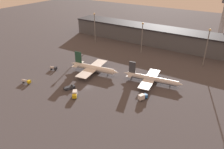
{
  "coord_description": "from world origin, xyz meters",
  "views": [
    {
      "loc": [
        78.1,
        -93.59,
        71.07
      ],
      "look_at": [
        9.62,
        14.0,
        6.0
      ],
      "focal_mm": 35.0,
      "sensor_mm": 36.0,
      "label": 1
    }
  ],
  "objects_px": {
    "airplane_1": "(151,79)",
    "service_vehicle_1": "(69,87)",
    "service_vehicle_0": "(26,81)",
    "airplane_0": "(94,68)",
    "service_vehicle_3": "(143,97)",
    "service_vehicle_2": "(53,68)",
    "service_vehicle_4": "(75,94)",
    "control_tower": "(224,17)"
  },
  "relations": [
    {
      "from": "airplane_1",
      "to": "service_vehicle_1",
      "type": "height_order",
      "value": "airplane_1"
    },
    {
      "from": "service_vehicle_0",
      "to": "airplane_1",
      "type": "bearing_deg",
      "value": 20.31
    },
    {
      "from": "service_vehicle_1",
      "to": "airplane_0",
      "type": "bearing_deg",
      "value": 31.32
    },
    {
      "from": "airplane_1",
      "to": "service_vehicle_0",
      "type": "relative_size",
      "value": 6.17
    },
    {
      "from": "service_vehicle_0",
      "to": "service_vehicle_1",
      "type": "bearing_deg",
      "value": 5.53
    },
    {
      "from": "airplane_1",
      "to": "service_vehicle_3",
      "type": "bearing_deg",
      "value": -87.57
    },
    {
      "from": "airplane_0",
      "to": "service_vehicle_0",
      "type": "distance_m",
      "value": 46.45
    },
    {
      "from": "service_vehicle_1",
      "to": "service_vehicle_3",
      "type": "height_order",
      "value": "service_vehicle_3"
    },
    {
      "from": "airplane_1",
      "to": "service_vehicle_2",
      "type": "distance_m",
      "value": 72.5
    },
    {
      "from": "airplane_1",
      "to": "service_vehicle_0",
      "type": "bearing_deg",
      "value": -154.78
    },
    {
      "from": "service_vehicle_3",
      "to": "service_vehicle_2",
      "type": "bearing_deg",
      "value": 112.62
    },
    {
      "from": "service_vehicle_4",
      "to": "service_vehicle_0",
      "type": "bearing_deg",
      "value": -118.29
    },
    {
      "from": "service_vehicle_2",
      "to": "control_tower",
      "type": "bearing_deg",
      "value": 37.32
    },
    {
      "from": "service_vehicle_0",
      "to": "service_vehicle_3",
      "type": "bearing_deg",
      "value": 5.0
    },
    {
      "from": "service_vehicle_3",
      "to": "control_tower",
      "type": "xyz_separation_m",
      "value": [
        20.36,
        128.19,
        24.66
      ]
    },
    {
      "from": "airplane_1",
      "to": "service_vehicle_3",
      "type": "xyz_separation_m",
      "value": [
        3.94,
        -21.73,
        -0.94
      ]
    },
    {
      "from": "airplane_1",
      "to": "service_vehicle_2",
      "type": "xyz_separation_m",
      "value": [
        -69.42,
        -20.86,
        -1.37
      ]
    },
    {
      "from": "airplane_1",
      "to": "service_vehicle_1",
      "type": "relative_size",
      "value": 5.41
    },
    {
      "from": "airplane_0",
      "to": "service_vehicle_1",
      "type": "height_order",
      "value": "airplane_0"
    },
    {
      "from": "airplane_0",
      "to": "service_vehicle_3",
      "type": "xyz_separation_m",
      "value": [
        45.49,
        -13.57,
        -1.46
      ]
    },
    {
      "from": "service_vehicle_0",
      "to": "control_tower",
      "type": "height_order",
      "value": "control_tower"
    },
    {
      "from": "service_vehicle_3",
      "to": "service_vehicle_4",
      "type": "relative_size",
      "value": 0.98
    },
    {
      "from": "service_vehicle_2",
      "to": "control_tower",
      "type": "height_order",
      "value": "control_tower"
    },
    {
      "from": "airplane_1",
      "to": "service_vehicle_3",
      "type": "relative_size",
      "value": 6.62
    },
    {
      "from": "service_vehicle_1",
      "to": "service_vehicle_4",
      "type": "height_order",
      "value": "service_vehicle_4"
    },
    {
      "from": "service_vehicle_3",
      "to": "control_tower",
      "type": "height_order",
      "value": "control_tower"
    },
    {
      "from": "service_vehicle_1",
      "to": "service_vehicle_3",
      "type": "bearing_deg",
      "value": -44.05
    },
    {
      "from": "service_vehicle_1",
      "to": "service_vehicle_4",
      "type": "xyz_separation_m",
      "value": [
        8.87,
        -4.92,
        0.7
      ]
    },
    {
      "from": "airplane_1",
      "to": "control_tower",
      "type": "height_order",
      "value": "control_tower"
    },
    {
      "from": "airplane_0",
      "to": "control_tower",
      "type": "xyz_separation_m",
      "value": [
        65.85,
        114.62,
        23.2
      ]
    },
    {
      "from": "service_vehicle_2",
      "to": "service_vehicle_3",
      "type": "bearing_deg",
      "value": -17.0
    },
    {
      "from": "service_vehicle_1",
      "to": "control_tower",
      "type": "distance_m",
      "value": 158.05
    },
    {
      "from": "service_vehicle_1",
      "to": "service_vehicle_3",
      "type": "xyz_separation_m",
      "value": [
        44.17,
        13.84,
        0.73
      ]
    },
    {
      "from": "service_vehicle_1",
      "to": "service_vehicle_4",
      "type": "bearing_deg",
      "value": -90.47
    },
    {
      "from": "airplane_0",
      "to": "service_vehicle_2",
      "type": "distance_m",
      "value": 30.69
    },
    {
      "from": "service_vehicle_4",
      "to": "service_vehicle_2",
      "type": "bearing_deg",
      "value": -152.67
    },
    {
      "from": "airplane_1",
      "to": "service_vehicle_1",
      "type": "distance_m",
      "value": 53.72
    },
    {
      "from": "service_vehicle_2",
      "to": "service_vehicle_3",
      "type": "height_order",
      "value": "service_vehicle_3"
    },
    {
      "from": "airplane_0",
      "to": "service_vehicle_4",
      "type": "bearing_deg",
      "value": -80.35
    },
    {
      "from": "service_vehicle_1",
      "to": "control_tower",
      "type": "xyz_separation_m",
      "value": [
        64.53,
        142.03,
        25.38
      ]
    },
    {
      "from": "airplane_0",
      "to": "airplane_1",
      "type": "distance_m",
      "value": 42.35
    },
    {
      "from": "service_vehicle_2",
      "to": "service_vehicle_3",
      "type": "relative_size",
      "value": 0.9
    }
  ]
}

